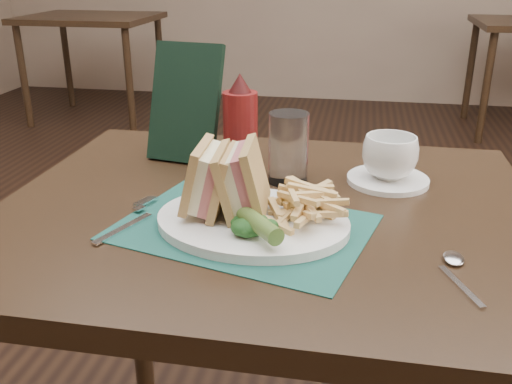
# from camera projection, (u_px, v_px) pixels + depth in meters

# --- Properties ---
(floor) EXTENTS (7.00, 7.00, 0.00)m
(floor) POSITION_uv_depth(u_px,v_px,m) (292.00, 367.00, 1.71)
(floor) COLOR black
(floor) RESTS_ON ground
(wall_back) EXTENTS (6.00, 0.00, 6.00)m
(wall_back) POSITION_uv_depth(u_px,v_px,m) (343.00, 99.00, 4.89)
(wall_back) COLOR gray
(wall_back) RESTS_ON ground
(table_main) EXTENTS (0.90, 0.75, 0.75)m
(table_main) POSITION_uv_depth(u_px,v_px,m) (266.00, 380.00, 1.11)
(table_main) COLOR black
(table_main) RESTS_ON ground
(table_bg_left) EXTENTS (0.90, 0.75, 0.75)m
(table_bg_left) POSITION_uv_depth(u_px,v_px,m) (95.00, 68.00, 4.18)
(table_bg_left) COLOR black
(table_bg_left) RESTS_ON ground
(placemat) EXTENTS (0.43, 0.35, 0.00)m
(placemat) POSITION_uv_depth(u_px,v_px,m) (243.00, 227.00, 0.88)
(placemat) COLOR #164940
(placemat) RESTS_ON table_main
(plate) EXTENTS (0.32, 0.27, 0.01)m
(plate) POSITION_uv_depth(u_px,v_px,m) (252.00, 222.00, 0.88)
(plate) COLOR white
(plate) RESTS_ON placemat
(sandwich_half_a) EXTENTS (0.08, 0.12, 0.11)m
(sandwich_half_a) POSITION_uv_depth(u_px,v_px,m) (196.00, 178.00, 0.88)
(sandwich_half_a) COLOR tan
(sandwich_half_a) RESTS_ON plate
(sandwich_half_b) EXTENTS (0.09, 0.12, 0.11)m
(sandwich_half_b) POSITION_uv_depth(u_px,v_px,m) (229.00, 178.00, 0.87)
(sandwich_half_b) COLOR tan
(sandwich_half_b) RESTS_ON plate
(kale_garnish) EXTENTS (0.11, 0.08, 0.03)m
(kale_garnish) POSITION_uv_depth(u_px,v_px,m) (245.00, 224.00, 0.82)
(kale_garnish) COLOR #153A15
(kale_garnish) RESTS_ON plate
(pickle_spear) EXTENTS (0.09, 0.11, 0.03)m
(pickle_spear) POSITION_uv_depth(u_px,v_px,m) (256.00, 222.00, 0.81)
(pickle_spear) COLOR #446325
(pickle_spear) RESTS_ON plate
(fries_pile) EXTENTS (0.18, 0.20, 0.06)m
(fries_pile) POSITION_uv_depth(u_px,v_px,m) (300.00, 199.00, 0.87)
(fries_pile) COLOR tan
(fries_pile) RESTS_ON plate
(fork) EXTENTS (0.09, 0.17, 0.01)m
(fork) POSITION_uv_depth(u_px,v_px,m) (130.00, 218.00, 0.90)
(fork) COLOR silver
(fork) RESTS_ON placemat
(spoon) EXTENTS (0.09, 0.15, 0.01)m
(spoon) POSITION_uv_depth(u_px,v_px,m) (458.00, 274.00, 0.74)
(spoon) COLOR silver
(spoon) RESTS_ON table_main
(saucer) EXTENTS (0.19, 0.19, 0.01)m
(saucer) POSITION_uv_depth(u_px,v_px,m) (388.00, 180.00, 1.05)
(saucer) COLOR white
(saucer) RESTS_ON table_main
(coffee_cup) EXTENTS (0.14, 0.14, 0.08)m
(coffee_cup) POSITION_uv_depth(u_px,v_px,m) (390.00, 157.00, 1.04)
(coffee_cup) COLOR white
(coffee_cup) RESTS_ON saucer
(drinking_glass) EXTENTS (0.08, 0.08, 0.13)m
(drinking_glass) POSITION_uv_depth(u_px,v_px,m) (288.00, 148.00, 1.04)
(drinking_glass) COLOR silver
(drinking_glass) RESTS_ON table_main
(ketchup_bottle) EXTENTS (0.09, 0.09, 0.19)m
(ketchup_bottle) POSITION_uv_depth(u_px,v_px,m) (240.00, 121.00, 1.10)
(ketchup_bottle) COLOR #611110
(ketchup_bottle) RESTS_ON table_main
(check_presenter) EXTENTS (0.16, 0.11, 0.23)m
(check_presenter) POSITION_uv_depth(u_px,v_px,m) (185.00, 103.00, 1.14)
(check_presenter) COLOR black
(check_presenter) RESTS_ON table_main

